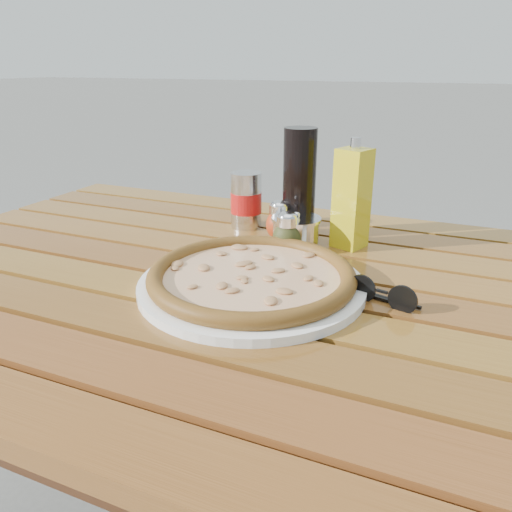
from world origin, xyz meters
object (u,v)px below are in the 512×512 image
at_px(plate, 252,285).
at_px(pepper_shaker, 279,221).
at_px(pizza, 252,276).
at_px(olive_oil_cruet, 352,198).
at_px(table, 251,316).
at_px(dark_bottle, 299,184).
at_px(sunglasses, 382,295).
at_px(soda_can, 246,201).
at_px(oregano_shaker, 287,234).
at_px(parmesan_tin, 296,232).

bearing_deg(plate, pepper_shaker, 100.58).
distance_m(pizza, olive_oil_cruet, 0.28).
height_order(table, dark_bottle, dark_bottle).
distance_m(pizza, sunglasses, 0.20).
relative_size(dark_bottle, soda_can, 1.83).
bearing_deg(dark_bottle, oregano_shaker, -82.56).
xyz_separation_m(table, pepper_shaker, (-0.03, 0.20, 0.11)).
bearing_deg(soda_can, oregano_shaker, -40.40).
relative_size(pepper_shaker, sunglasses, 0.74).
bearing_deg(oregano_shaker, soda_can, 139.60).
bearing_deg(table, plate, -65.59).
bearing_deg(dark_bottle, sunglasses, -49.05).
distance_m(plate, parmesan_tin, 0.21).
bearing_deg(olive_oil_cruet, oregano_shaker, -139.77).
height_order(pepper_shaker, oregano_shaker, same).
xyz_separation_m(pepper_shaker, oregano_shaker, (0.04, -0.07, 0.00)).
distance_m(pizza, pepper_shaker, 0.25).
height_order(plate, olive_oil_cruet, olive_oil_cruet).
xyz_separation_m(oregano_shaker, olive_oil_cruet, (0.10, 0.08, 0.06)).
relative_size(plate, pepper_shaker, 4.39).
height_order(plate, pepper_shaker, pepper_shaker).
xyz_separation_m(pepper_shaker, dark_bottle, (0.03, 0.03, 0.07)).
distance_m(olive_oil_cruet, parmesan_tin, 0.12).
xyz_separation_m(plate, oregano_shaker, (-0.00, 0.17, 0.03)).
bearing_deg(pizza, table, 114.41).
distance_m(oregano_shaker, sunglasses, 0.25).
bearing_deg(table, soda_can, 116.03).
bearing_deg(plate, oregano_shaker, 91.13).
bearing_deg(pizza, oregano_shaker, 91.13).
xyz_separation_m(pizza, oregano_shaker, (-0.00, 0.17, 0.02)).
distance_m(table, parmesan_tin, 0.20).
relative_size(pepper_shaker, dark_bottle, 0.37).
bearing_deg(sunglasses, pepper_shaker, 152.25).
bearing_deg(sunglasses, plate, -158.92).
bearing_deg(pizza, pepper_shaker, 100.58).
height_order(soda_can, parmesan_tin, soda_can).
relative_size(pepper_shaker, oregano_shaker, 1.00).
bearing_deg(dark_bottle, plate, -86.51).
height_order(table, pizza, pizza).
bearing_deg(pepper_shaker, dark_bottle, 50.52).
distance_m(olive_oil_cruet, sunglasses, 0.27).
distance_m(plate, soda_can, 0.33).
distance_m(plate, oregano_shaker, 0.18).
relative_size(dark_bottle, olive_oil_cruet, 1.05).
xyz_separation_m(soda_can, sunglasses, (0.34, -0.26, -0.04)).
height_order(olive_oil_cruet, parmesan_tin, olive_oil_cruet).
bearing_deg(olive_oil_cruet, dark_bottle, 170.03).
distance_m(plate, pepper_shaker, 0.25).
distance_m(dark_bottle, sunglasses, 0.34).
relative_size(plate, soda_can, 3.00).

